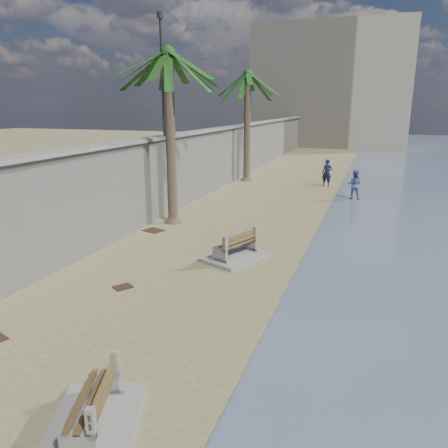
# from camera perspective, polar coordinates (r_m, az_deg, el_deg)

# --- Properties ---
(ground_plane) EXTENTS (140.00, 140.00, 0.00)m
(ground_plane) POSITION_cam_1_polar(r_m,az_deg,el_deg) (8.79, -12.87, -19.62)
(ground_plane) COLOR #8E8257
(seawall) EXTENTS (0.45, 70.00, 3.50)m
(seawall) POSITION_cam_1_polar(r_m,az_deg,el_deg) (27.79, -0.28, 8.69)
(seawall) COLOR gray
(seawall) RESTS_ON ground_plane
(wall_cap) EXTENTS (0.80, 70.00, 0.12)m
(wall_cap) POSITION_cam_1_polar(r_m,az_deg,el_deg) (27.63, -0.28, 12.40)
(wall_cap) COLOR gray
(wall_cap) RESTS_ON seawall
(end_building) EXTENTS (18.00, 12.00, 14.00)m
(end_building) POSITION_cam_1_polar(r_m,az_deg,el_deg) (58.35, 13.97, 16.93)
(end_building) COLOR #B7AA93
(end_building) RESTS_ON ground_plane
(bench_near) EXTENTS (1.96, 2.35, 0.84)m
(bench_near) POSITION_cam_1_polar(r_m,az_deg,el_deg) (7.75, -16.75, -21.98)
(bench_near) COLOR gray
(bench_near) RESTS_ON ground_plane
(bench_far) EXTENTS (2.15, 2.52, 0.89)m
(bench_far) POSITION_cam_1_polar(r_m,az_deg,el_deg) (14.54, 1.54, -3.07)
(bench_far) COLOR gray
(bench_far) RESTS_ON ground_plane
(palm_mid) EXTENTS (5.00, 5.00, 7.85)m
(palm_mid) POSITION_cam_1_polar(r_m,az_deg,el_deg) (18.64, -7.33, 21.03)
(palm_mid) COLOR brown
(palm_mid) RESTS_ON ground_plane
(palm_back) EXTENTS (5.00, 5.00, 7.78)m
(palm_back) POSITION_cam_1_polar(r_m,az_deg,el_deg) (29.37, 3.14, 18.85)
(palm_back) COLOR brown
(palm_back) RESTS_ON ground_plane
(streetlight) EXTENTS (0.28, 0.28, 5.12)m
(streetlight) POSITION_cam_1_polar(r_m,az_deg,el_deg) (20.26, -8.11, 19.93)
(streetlight) COLOR #2D2D33
(streetlight) RESTS_ON wall_cap
(person_a) EXTENTS (0.76, 0.57, 1.94)m
(person_a) POSITION_cam_1_polar(r_m,az_deg,el_deg) (28.11, 13.31, 6.75)
(person_a) COLOR #131B34
(person_a) RESTS_ON ground_plane
(person_b) EXTENTS (0.87, 0.68, 1.76)m
(person_b) POSITION_cam_1_polar(r_m,az_deg,el_deg) (24.69, 16.66, 5.15)
(person_b) COLOR #485F94
(person_b) RESTS_ON ground_plane
(debris_c) EXTENTS (0.92, 0.83, 0.03)m
(debris_c) POSITION_cam_1_polar(r_m,az_deg,el_deg) (18.04, -9.18, -0.82)
(debris_c) COLOR #382616
(debris_c) RESTS_ON ground_plane
(debris_d) EXTENTS (0.61, 0.63, 0.03)m
(debris_d) POSITION_cam_1_polar(r_m,az_deg,el_deg) (12.75, -13.05, -8.01)
(debris_d) COLOR #382616
(debris_d) RESTS_ON ground_plane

